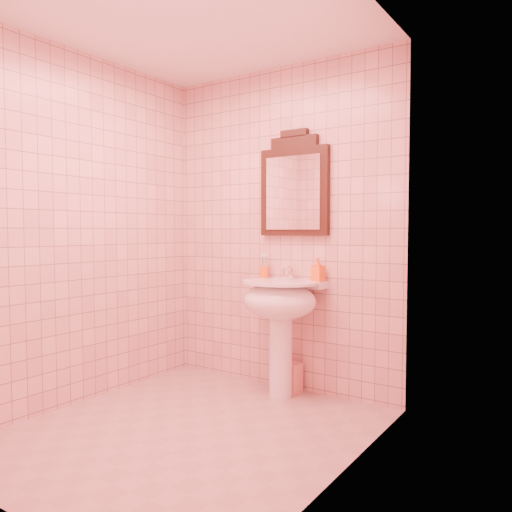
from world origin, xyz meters
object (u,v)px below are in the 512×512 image
Objects in this scene: toothbrush_cup at (264,272)px; soap_dispenser at (318,270)px; pedestal_sink at (280,308)px; towel at (288,377)px; mirror at (294,187)px.

soap_dispenser reaches higher than toothbrush_cup.
toothbrush_cup is at bearing 147.23° from pedestal_sink.
pedestal_sink is 0.40m from soap_dispenser.
soap_dispenser reaches higher than pedestal_sink.
towel is at bearing -6.67° from toothbrush_cup.
toothbrush_cup is at bearing -168.98° from mirror.
mirror is at bearing 179.68° from soap_dispenser.
pedestal_sink is 5.17× the size of toothbrush_cup.
soap_dispenser is (0.23, -0.05, -0.62)m from mirror.
toothbrush_cup is 0.83m from towel.
soap_dispenser is at bearing -11.03° from mirror.
soap_dispenser is (0.23, 0.16, 0.29)m from pedestal_sink.
pedestal_sink reaches higher than towel.
mirror is (0.00, 0.20, 0.91)m from pedestal_sink.
pedestal_sink is 0.93m from mirror.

